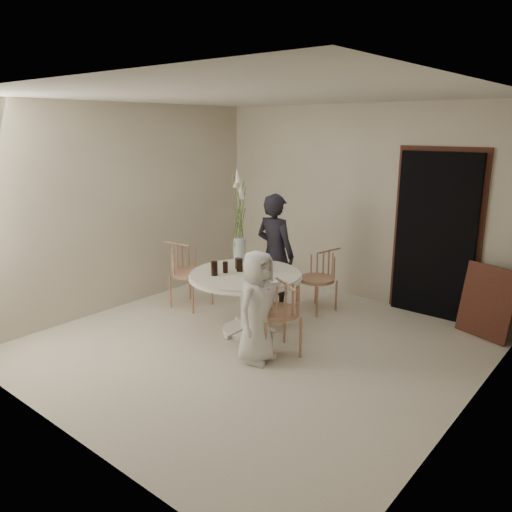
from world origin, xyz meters
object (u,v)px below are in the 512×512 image
Objects in this scene: chair_left at (184,265)px; birthday_cake at (254,266)px; chair_right at (281,308)px; flower_vase at (239,226)px; chair_far at (323,271)px; table at (246,282)px; girl at (275,254)px; boy at (257,307)px.

birthday_cake is at bearing -97.68° from chair_left.
flower_vase is (-1.17, 0.69, 0.62)m from chair_right.
flower_vase reaches higher than chair_far.
chair_far is 0.92× the size of chair_right.
birthday_cake is at bearing -29.81° from flower_vase.
table is 0.82m from chair_right.
birthday_cake reaches higher than chair_far.
chair_far is at bearing -129.90° from girl.
chair_far is at bearing 76.75° from birthday_cake.
table is 1.65× the size of chair_far.
chair_left is at bearing 177.84° from birthday_cake.
chair_left is (-2.01, 0.48, -0.01)m from chair_right.
boy is at bearing -69.60° from chair_far.
birthday_cake is (0.03, 0.11, 0.17)m from table.
flower_vase reaches higher than chair_left.
birthday_cake is 0.21× the size of flower_vase.
girl reaches higher than chair_right.
table is 0.21m from birthday_cake.
chair_far is 0.93× the size of chair_left.
chair_right is at bearing -22.90° from table.
chair_far is 0.51× the size of girl.
flower_vase is (0.84, 0.21, 0.63)m from chair_left.
birthday_cake reaches higher than chair_right.
flower_vase is at bearing 150.19° from birthday_cake.
birthday_cake is at bearing 106.88° from girl.
table is at bearing -41.71° from flower_vase.
flower_vase is (-0.71, -0.87, 0.67)m from chair_far.
chair_left is 0.73× the size of boy.
boy is 4.88× the size of birthday_cake.
chair_right is at bearing -43.90° from boy.
girl is at bearing 104.91° from birthday_cake.
chair_far is 0.70m from girl.
birthday_cake is at bearing -92.83° from chair_far.
chair_right is 3.59× the size of birthday_cake.
table is 1.51× the size of chair_right.
chair_right is (0.76, -0.32, -0.05)m from table.
table is 1.28m from chair_far.
table is 0.78m from girl.
girl reaches higher than chair_far.
flower_vase reaches higher than birthday_cake.
birthday_cake is (1.28, -0.05, 0.23)m from chair_left.
chair_right is 0.74× the size of flower_vase.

